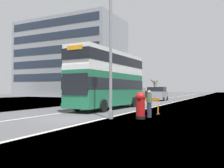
% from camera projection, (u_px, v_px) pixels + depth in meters
% --- Properties ---
extents(ground, '(140.00, 280.00, 0.10)m').
position_uv_depth(ground, '(77.00, 120.00, 14.24)').
color(ground, '#4C4C4F').
extents(double_decker_bus, '(2.98, 10.56, 5.18)m').
position_uv_depth(double_decker_bus, '(109.00, 79.00, 21.95)').
color(double_decker_bus, '#1E6B47').
rests_on(double_decker_bus, ground).
extents(lamppost_foreground, '(0.29, 0.70, 8.94)m').
position_uv_depth(lamppost_foreground, '(111.00, 49.00, 14.48)').
color(lamppost_foreground, gray).
rests_on(lamppost_foreground, ground).
extents(red_pillar_postbox, '(0.60, 0.60, 1.61)m').
position_uv_depth(red_pillar_postbox, '(140.00, 104.00, 14.35)').
color(red_pillar_postbox, black).
rests_on(red_pillar_postbox, ground).
extents(roadworks_barrier, '(1.51, 0.52, 1.17)m').
position_uv_depth(roadworks_barrier, '(149.00, 104.00, 17.07)').
color(roadworks_barrier, orange).
rests_on(roadworks_barrier, ground).
extents(construction_site_fence, '(0.44, 27.40, 2.15)m').
position_uv_depth(construction_site_fence, '(121.00, 94.00, 36.23)').
color(construction_site_fence, '#A8AAAD').
rests_on(construction_site_fence, ground).
extents(car_oncoming_near, '(1.95, 3.83, 2.14)m').
position_uv_depth(car_oncoming_near, '(160.00, 94.00, 37.30)').
color(car_oncoming_near, gray).
rests_on(car_oncoming_near, ground).
extents(car_receding_mid, '(2.04, 4.36, 2.17)m').
position_uv_depth(car_receding_mid, '(153.00, 93.00, 45.16)').
color(car_receding_mid, black).
rests_on(car_receding_mid, ground).
extents(bare_tree_far_verge_near, '(2.29, 3.24, 5.46)m').
position_uv_depth(bare_tree_far_verge_near, '(135.00, 86.00, 56.77)').
color(bare_tree_far_verge_near, '#4C3D2D').
rests_on(bare_tree_far_verge_near, ground).
extents(bare_tree_far_verge_mid, '(2.78, 1.94, 4.61)m').
position_uv_depth(bare_tree_far_verge_mid, '(135.00, 87.00, 64.90)').
color(bare_tree_far_verge_mid, '#4C3D2D').
rests_on(bare_tree_far_verge_mid, ground).
extents(bare_tree_far_verge_far, '(2.85, 2.23, 4.70)m').
position_uv_depth(bare_tree_far_verge_far, '(154.00, 86.00, 69.28)').
color(bare_tree_far_verge_far, '#4C3D2D').
rests_on(bare_tree_far_verge_far, ground).
extents(pedestrian_at_kerb, '(0.34, 0.34, 1.72)m').
position_uv_depth(pedestrian_at_kerb, '(149.00, 104.00, 15.14)').
color(pedestrian_at_kerb, '#2D3342').
rests_on(pedestrian_at_kerb, ground).
extents(backdrop_office_block, '(26.95, 14.14, 19.24)m').
position_uv_depth(backdrop_office_block, '(70.00, 59.00, 62.31)').
color(backdrop_office_block, gray).
rests_on(backdrop_office_block, ground).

